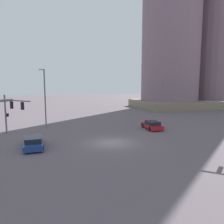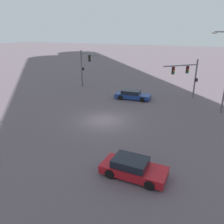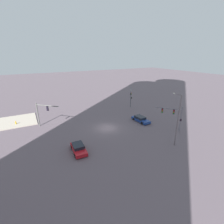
{
  "view_description": "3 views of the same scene",
  "coord_description": "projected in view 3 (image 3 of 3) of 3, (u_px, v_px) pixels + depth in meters",
  "views": [
    {
      "loc": [
        -6.85,
        -23.11,
        6.62
      ],
      "look_at": [
        -0.27,
        -1.05,
        3.66
      ],
      "focal_mm": 34.89,
      "sensor_mm": 36.0,
      "label": 1
    },
    {
      "loc": [
        19.72,
        8.84,
        9.02
      ],
      "look_at": [
        2.06,
        1.72,
        1.88
      ],
      "focal_mm": 35.68,
      "sensor_mm": 36.0,
      "label": 2
    },
    {
      "loc": [
        13.71,
        27.67,
        14.84
      ],
      "look_at": [
        -0.6,
        1.07,
        3.85
      ],
      "focal_mm": 25.87,
      "sensor_mm": 36.0,
      "label": 3
    }
  ],
  "objects": [
    {
      "name": "traffic_signal_opposite_side",
      "position": [
        174.0,
        114.0,
        31.99
      ],
      "size": [
        3.55,
        4.26,
        5.25
      ],
      "rotation": [
        0.0,
        0.0,
        -0.85
      ],
      "color": "slate",
      "rests_on": "ground"
    },
    {
      "name": "sedan_car_approaching",
      "position": [
        141.0,
        119.0,
        37.21
      ],
      "size": [
        2.12,
        4.82,
        1.21
      ],
      "rotation": [
        0.0,
        0.0,
        1.62
      ],
      "color": "navy",
      "rests_on": "ground"
    },
    {
      "name": "ground_plane",
      "position": [
        107.0,
        128.0,
        34.07
      ],
      "size": [
        231.54,
        231.54,
        0.0
      ],
      "primitive_type": "plane",
      "color": "#60535C"
    },
    {
      "name": "fire_hydrant_on_curb",
      "position": [
        16.0,
        123.0,
        35.57
      ],
      "size": [
        0.33,
        0.22,
        0.71
      ],
      "color": "gold",
      "rests_on": "sidewalk_corner"
    },
    {
      "name": "streetlamp_curved_arm",
      "position": [
        178.0,
        117.0,
        26.22
      ],
      "size": [
        0.9,
        2.35,
        8.88
      ],
      "rotation": [
        0.0,
        0.0,
        -1.86
      ],
      "color": "slate",
      "rests_on": "ground"
    },
    {
      "name": "traffic_signal_near_corner",
      "position": [
        131.0,
        95.0,
        45.07
      ],
      "size": [
        3.44,
        4.48,
        5.8
      ],
      "rotation": [
        0.0,
        0.0,
        0.97
      ],
      "color": "slate",
      "rests_on": "ground"
    },
    {
      "name": "sedan_car_waiting_far",
      "position": [
        78.0,
        148.0,
        25.79
      ],
      "size": [
        2.12,
        4.32,
        1.21
      ],
      "rotation": [
        0.0,
        0.0,
        1.52
      ],
      "color": "#B31720",
      "rests_on": "ground"
    },
    {
      "name": "traffic_signal_cross_street",
      "position": [
        42.0,
        111.0,
        33.64
      ],
      "size": [
        3.97,
        3.68,
        5.21
      ],
      "rotation": [
        0.0,
        0.0,
        2.4
      ],
      "color": "slate",
      "rests_on": "ground"
    },
    {
      "name": "sidewalk_corner",
      "position": [
        10.0,
        122.0,
        36.74
      ],
      "size": [
        10.97,
        8.14,
        0.15
      ],
      "primitive_type": "cube",
      "color": "#BAAD9C",
      "rests_on": "ground"
    }
  ]
}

